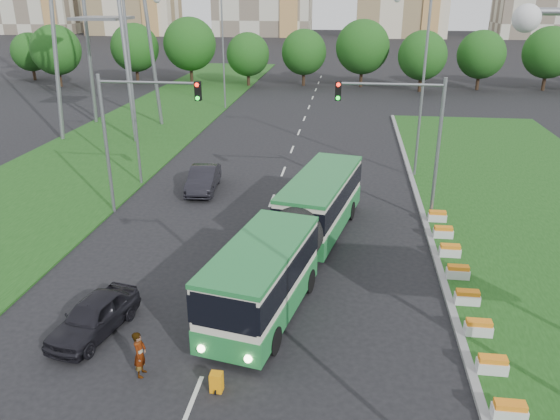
# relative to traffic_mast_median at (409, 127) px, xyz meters

# --- Properties ---
(ground) EXTENTS (360.00, 360.00, 0.00)m
(ground) POSITION_rel_traffic_mast_median_xyz_m (-4.78, -10.00, -5.35)
(ground) COLOR black
(ground) RESTS_ON ground
(median_kerb) EXTENTS (0.30, 60.00, 0.18)m
(median_kerb) POSITION_rel_traffic_mast_median_xyz_m (1.27, -2.00, -5.26)
(median_kerb) COLOR gray
(median_kerb) RESTS_ON ground
(left_verge) EXTENTS (12.00, 110.00, 0.10)m
(left_verge) POSITION_rel_traffic_mast_median_xyz_m (-22.78, 15.00, -5.30)
(left_verge) COLOR #194413
(left_verge) RESTS_ON ground
(lane_markings) EXTENTS (0.20, 100.00, 0.01)m
(lane_markings) POSITION_rel_traffic_mast_median_xyz_m (-7.78, 10.00, -5.35)
(lane_markings) COLOR silver
(lane_markings) RESTS_ON ground
(flower_planters) EXTENTS (1.10, 18.10, 0.60)m
(flower_planters) POSITION_rel_traffic_mast_median_xyz_m (1.92, -9.20, -4.90)
(flower_planters) COLOR silver
(flower_planters) RESTS_ON grass_median
(traffic_mast_median) EXTENTS (5.76, 0.32, 8.00)m
(traffic_mast_median) POSITION_rel_traffic_mast_median_xyz_m (0.00, 0.00, 0.00)
(traffic_mast_median) COLOR gray
(traffic_mast_median) RESTS_ON ground
(traffic_mast_left) EXTENTS (5.76, 0.32, 8.00)m
(traffic_mast_left) POSITION_rel_traffic_mast_median_xyz_m (-15.16, -1.00, 0.00)
(traffic_mast_left) COLOR gray
(traffic_mast_left) RESTS_ON ground
(street_lamps) EXTENTS (36.00, 60.00, 12.00)m
(street_lamps) POSITION_rel_traffic_mast_median_xyz_m (-7.78, 0.00, 0.65)
(street_lamps) COLOR gray
(street_lamps) RESTS_ON ground
(tree_line) EXTENTS (120.00, 8.00, 9.00)m
(tree_line) POSITION_rel_traffic_mast_median_xyz_m (5.22, 45.00, -0.85)
(tree_line) COLOR #195015
(tree_line) RESTS_ON ground
(articulated_bus) EXTENTS (2.62, 16.78, 2.76)m
(articulated_bus) POSITION_rel_traffic_mast_median_xyz_m (-5.50, -6.31, -3.66)
(articulated_bus) COLOR beige
(articulated_bus) RESTS_ON ground
(car_left_near) EXTENTS (2.57, 4.52, 1.45)m
(car_left_near) POSITION_rel_traffic_mast_median_xyz_m (-12.46, -12.90, -4.63)
(car_left_near) COLOR black
(car_left_near) RESTS_ON ground
(car_left_far) EXTENTS (2.07, 4.91, 1.58)m
(car_left_far) POSITION_rel_traffic_mast_median_xyz_m (-12.45, 3.29, -4.56)
(car_left_far) COLOR black
(car_left_far) RESTS_ON ground
(pedestrian) EXTENTS (0.41, 0.62, 1.68)m
(pedestrian) POSITION_rel_traffic_mast_median_xyz_m (-9.82, -15.05, -4.51)
(pedestrian) COLOR gray
(pedestrian) RESTS_ON ground
(shopping_trolley) EXTENTS (0.40, 0.42, 0.68)m
(shopping_trolley) POSITION_rel_traffic_mast_median_xyz_m (-7.11, -15.51, -5.01)
(shopping_trolley) COLOR orange
(shopping_trolley) RESTS_ON ground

